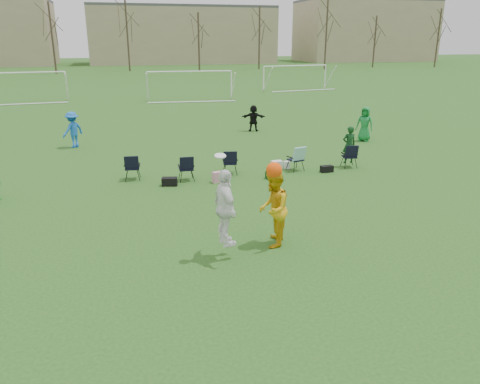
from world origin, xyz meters
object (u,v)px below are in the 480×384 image
object	(u,v)px
fielder_blue	(73,130)
goal_right	(295,70)
fielder_black	(253,118)
center_contest	(255,208)
goal_mid	(190,77)
goal_left	(19,79)
fielder_green_far	(365,124)

from	to	relation	value
fielder_blue	goal_right	world-z (taller)	goal_right
goal_right	fielder_black	bearing A→B (deg)	-124.44
fielder_black	center_contest	world-z (taller)	center_contest
goal_mid	goal_right	size ratio (longest dim) A/B	1.01
goal_left	goal_mid	size ratio (longest dim) A/B	1.00
fielder_green_far	goal_mid	size ratio (longest dim) A/B	0.24
goal_mid	fielder_blue	bearing A→B (deg)	-111.72
fielder_green_far	goal_mid	xyz separation A→B (m)	(-6.18, 19.50, 1.03)
center_contest	goal_mid	bearing A→B (deg)	84.44
fielder_black	center_contest	xyz separation A→B (m)	(-4.34, -15.40, 0.38)
goal_right	center_contest	bearing A→B (deg)	-120.16
fielder_blue	goal_mid	xyz separation A→B (m)	(8.36, 17.36, 1.05)
fielder_black	goal_left	size ratio (longest dim) A/B	0.20
fielder_black	center_contest	distance (m)	16.01
fielder_blue	center_contest	xyz separation A→B (m)	(5.36, -13.47, 0.26)
fielder_green_far	goal_right	world-z (taller)	goal_right
fielder_blue	goal_right	bearing A→B (deg)	-175.35
fielder_green_far	fielder_blue	bearing A→B (deg)	-143.90
fielder_green_far	center_contest	bearing A→B (deg)	-84.55
fielder_green_far	fielder_black	xyz separation A→B (m)	(-4.83, 4.07, -0.14)
center_contest	goal_left	bearing A→B (deg)	108.53
fielder_black	goal_left	xyz separation A→B (m)	(-15.34, 17.43, 1.17)
fielder_blue	fielder_black	bearing A→B (deg)	147.01
fielder_blue	fielder_green_far	bearing A→B (deg)	127.37
center_contest	goal_mid	distance (m)	30.99
fielder_black	goal_right	world-z (taller)	goal_right
fielder_blue	center_contest	distance (m)	14.50
fielder_green_far	goal_mid	distance (m)	20.48
center_contest	goal_right	xyz separation A→B (m)	(15.00, 36.83, 0.79)
fielder_black	goal_right	bearing A→B (deg)	-100.55
fielder_blue	center_contest	bearing A→B (deg)	67.44
fielder_blue	goal_left	size ratio (longest dim) A/B	0.24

